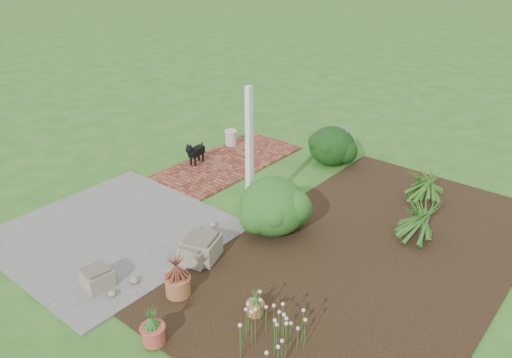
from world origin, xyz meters
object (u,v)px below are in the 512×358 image
Objects in this scene: stone_trough_near at (97,278)px; black_dog at (195,151)px; evergreen_shrub at (273,205)px; cream_ceramic_urn at (231,138)px.

black_dog is (-1.99, 3.93, 0.17)m from stone_trough_near.
black_dog is at bearing 160.49° from evergreen_shrub.
stone_trough_near is at bearing -67.99° from cream_ceramic_urn.
black_dog reaches higher than stone_trough_near.
evergreen_shrub reaches higher than black_dog.
cream_ceramic_urn is 0.31× the size of evergreen_shrub.
black_dog reaches higher than cream_ceramic_urn.
cream_ceramic_urn is at bearing 112.01° from stone_trough_near.
black_dog is at bearing -83.76° from cream_ceramic_urn.
cream_ceramic_urn is (-0.15, 1.35, -0.12)m from black_dog.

